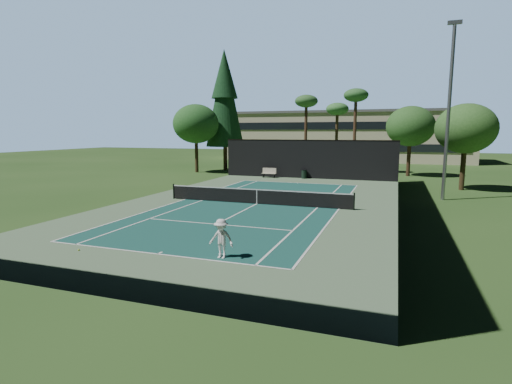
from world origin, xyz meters
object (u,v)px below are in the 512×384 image
(tennis_ball_c, at_px, (316,199))
(tennis_ball_a, at_px, (79,250))
(trash_bin, at_px, (304,174))
(tennis_ball_b, at_px, (272,196))
(tennis_ball_d, at_px, (202,193))
(player, at_px, (221,239))
(tennis_net, at_px, (257,196))
(park_bench, at_px, (269,172))

(tennis_ball_c, bearing_deg, tennis_ball_a, -113.70)
(tennis_ball_a, relative_size, trash_bin, 0.08)
(tennis_ball_b, bearing_deg, tennis_ball_a, -101.97)
(tennis_ball_b, relative_size, tennis_ball_d, 1.22)
(player, bearing_deg, tennis_ball_c, 87.77)
(tennis_ball_a, relative_size, tennis_ball_b, 1.04)
(tennis_ball_c, distance_m, trash_bin, 13.25)
(tennis_net, relative_size, tennis_ball_a, 167.62)
(player, relative_size, tennis_ball_d, 25.30)
(tennis_ball_c, distance_m, tennis_ball_d, 9.25)
(tennis_ball_a, bearing_deg, trash_bin, 83.83)
(park_bench, bearing_deg, tennis_ball_b, -71.46)
(tennis_ball_c, height_order, park_bench, park_bench)
(tennis_net, height_order, tennis_ball_c, tennis_net)
(tennis_net, distance_m, player, 11.74)
(tennis_net, xyz_separation_m, player, (2.57, -11.46, 0.21))
(tennis_ball_a, distance_m, tennis_ball_b, 16.24)
(tennis_net, bearing_deg, player, -77.35)
(tennis_ball_a, relative_size, tennis_ball_c, 1.14)
(tennis_ball_a, relative_size, park_bench, 0.05)
(tennis_ball_b, xyz_separation_m, park_bench, (-4.03, 12.01, 0.51))
(player, bearing_deg, tennis_ball_a, -168.21)
(tennis_net, bearing_deg, tennis_ball_c, 40.63)
(player, height_order, tennis_ball_b, player)
(tennis_net, height_order, tennis_ball_d, tennis_net)
(tennis_net, relative_size, tennis_ball_b, 174.09)
(tennis_net, height_order, trash_bin, tennis_net)
(tennis_ball_b, relative_size, park_bench, 0.05)
(tennis_net, distance_m, tennis_ball_c, 4.62)
(tennis_net, height_order, park_bench, tennis_net)
(tennis_ball_b, xyz_separation_m, tennis_ball_d, (-5.80, -0.10, -0.01))
(player, xyz_separation_m, tennis_ball_a, (-5.90, -1.08, -0.73))
(tennis_net, relative_size, tennis_ball_d, 211.84)
(trash_bin, bearing_deg, tennis_ball_d, -113.77)
(tennis_net, bearing_deg, tennis_ball_d, 150.53)
(trash_bin, bearing_deg, park_bench, -174.99)
(player, xyz_separation_m, tennis_ball_b, (-2.54, 14.81, -0.73))
(tennis_ball_a, height_order, trash_bin, trash_bin)
(park_bench, bearing_deg, trash_bin, 5.01)
(tennis_net, height_order, player, player)
(tennis_net, distance_m, tennis_ball_d, 6.64)
(tennis_net, xyz_separation_m, tennis_ball_d, (-5.76, 3.25, -0.53))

